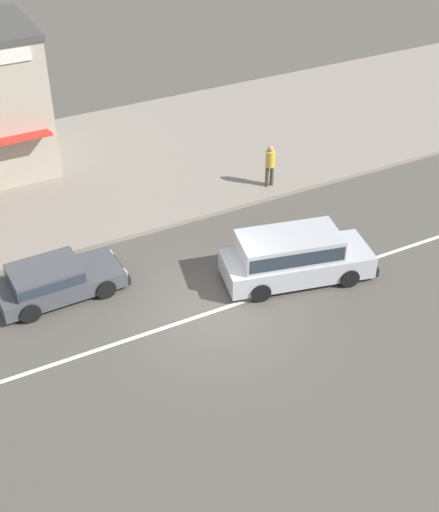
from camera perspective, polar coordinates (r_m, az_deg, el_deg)
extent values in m
plane|color=#544F47|center=(20.65, -0.28, -4.40)|extent=(160.00, 160.00, 0.00)
cube|color=silver|center=(20.65, -0.28, -4.39)|extent=(50.40, 0.14, 0.01)
cube|color=gray|center=(28.08, -9.34, 6.98)|extent=(68.00, 10.00, 0.15)
cube|color=#47494F|center=(21.53, -12.68, -2.14)|extent=(3.70, 1.71, 0.48)
cube|color=#47494F|center=(21.19, -13.77, -1.41)|extent=(2.05, 1.50, 0.46)
cube|color=#28333D|center=(21.19, -13.77, -1.41)|extent=(1.97, 1.53, 0.29)
cube|color=black|center=(22.01, -8.03, -0.94)|extent=(0.16, 1.59, 0.28)
cube|color=white|center=(22.32, -8.69, 0.22)|extent=(0.09, 0.24, 0.14)
cube|color=white|center=(21.44, -7.58, -1.30)|extent=(0.09, 0.24, 0.14)
cylinder|color=black|center=(22.42, -10.53, -0.47)|extent=(0.61, 0.23, 0.60)
cylinder|color=black|center=(21.24, -9.11, -2.60)|extent=(0.61, 0.23, 0.60)
cylinder|color=black|center=(22.03, -16.05, -2.12)|extent=(0.61, 0.23, 0.60)
cylinder|color=black|center=(20.82, -14.93, -4.39)|extent=(0.61, 0.23, 0.60)
cube|color=#B7BABF|center=(21.74, 6.19, -0.59)|extent=(4.76, 2.66, 0.70)
cube|color=#B7BABF|center=(21.26, 5.60, 0.82)|extent=(3.30, 2.17, 0.70)
cube|color=#28333D|center=(21.26, 5.60, 0.82)|extent=(3.19, 2.17, 0.45)
cube|color=black|center=(22.67, 11.63, -0.16)|extent=(0.49, 1.65, 0.28)
cube|color=white|center=(22.89, 11.06, 1.41)|extent=(0.13, 0.25, 0.14)
cube|color=white|center=(22.03, 12.29, -0.27)|extent=(0.13, 0.25, 0.14)
cylinder|color=black|center=(22.93, 8.76, 0.64)|extent=(0.63, 0.35, 0.60)
cylinder|color=black|center=(21.75, 10.33, -1.71)|extent=(0.63, 0.35, 0.60)
cylinder|color=black|center=(22.11, 2.06, -0.39)|extent=(0.63, 0.35, 0.60)
cylinder|color=black|center=(20.88, 3.30, -2.90)|extent=(0.63, 0.35, 0.60)
cylinder|color=#4C4238|center=(26.20, 3.83, 6.37)|extent=(0.14, 0.14, 0.79)
cylinder|color=#4C4238|center=(26.29, 4.21, 6.47)|extent=(0.14, 0.14, 0.79)
cylinder|color=gold|center=(25.92, 4.08, 7.76)|extent=(0.34, 0.34, 0.59)
sphere|color=tan|center=(25.73, 4.12, 8.55)|extent=(0.21, 0.21, 0.21)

